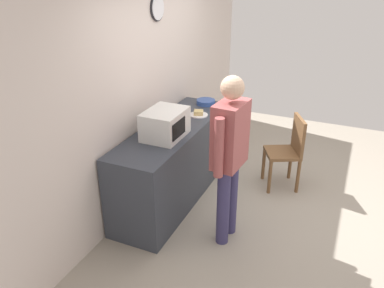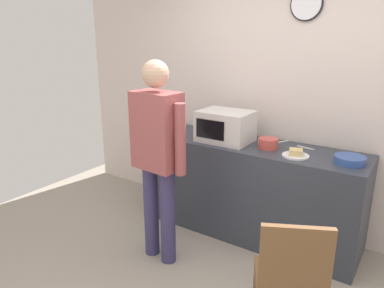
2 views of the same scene
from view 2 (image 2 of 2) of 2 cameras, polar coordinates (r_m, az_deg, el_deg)
back_wall at (r=3.66m, az=16.08°, el=6.26°), size 5.40×0.13×2.60m
kitchen_counter at (r=3.64m, az=9.32°, el=-7.13°), size 2.08×0.62×0.93m
microwave at (r=3.53m, az=5.29°, el=2.81°), size 0.50×0.39×0.30m
sandwich_plate at (r=3.22m, az=16.03°, el=-1.54°), size 0.23×0.23×0.07m
salad_bowl at (r=3.39m, az=11.91°, el=0.12°), size 0.18×0.18×0.09m
cereal_bowl at (r=3.19m, az=23.63°, el=-2.30°), size 0.25×0.25×0.06m
fork_utensil at (r=3.49m, az=17.48°, el=-0.56°), size 0.17×0.06×0.01m
spoon_utensil at (r=3.62m, az=14.04°, el=0.36°), size 0.10×0.16×0.01m
person_standing at (r=3.01m, az=-5.47°, el=-0.78°), size 0.59×0.27×1.75m
wooden_chair at (r=2.39m, az=15.22°, el=-19.96°), size 0.54×0.54×0.94m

